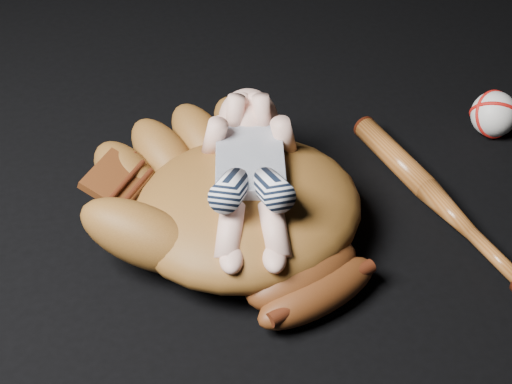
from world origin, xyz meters
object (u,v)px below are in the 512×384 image
at_px(baseball_glove, 247,200).
at_px(baseball, 494,114).
at_px(baseball_bat, 436,198).
at_px(newborn_baby, 250,172).

distance_m(baseball_glove, baseball, 0.53).
xyz_separation_m(baseball_bat, baseball, (0.18, 0.17, 0.02)).
height_order(baseball_glove, newborn_baby, newborn_baby).
bearing_deg(baseball_bat, newborn_baby, -179.51).
bearing_deg(baseball, baseball_bat, -136.36).
relative_size(baseball_glove, baseball_bat, 1.14).
bearing_deg(baseball_glove, baseball, -2.52).
distance_m(baseball_glove, baseball_bat, 0.32).
bearing_deg(newborn_baby, baseball, 31.07).
distance_m(newborn_baby, baseball, 0.53).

